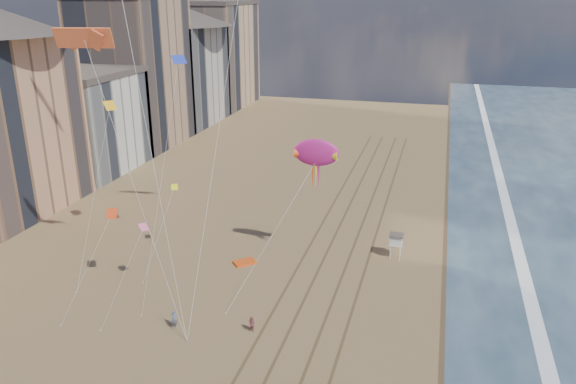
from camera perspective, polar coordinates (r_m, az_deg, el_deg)
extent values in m
plane|color=#42301E|center=(73.64, 19.00, -4.87)|extent=(260.00, 260.00, 0.00)
plane|color=white|center=(74.11, 22.24, -5.14)|extent=(260.00, 260.00, 0.00)
cube|color=brown|center=(65.86, 1.53, -6.70)|extent=(0.28, 120.00, 0.01)
cube|color=brown|center=(65.39, 3.59, -6.94)|extent=(0.28, 120.00, 0.01)
cube|color=brown|center=(64.95, 6.02, -7.22)|extent=(0.28, 120.00, 0.01)
cube|color=brown|center=(64.68, 7.96, -7.42)|extent=(0.28, 120.00, 0.01)
cube|color=silver|center=(101.99, -19.64, 6.54)|extent=(14.00, 18.00, 16.00)
cube|color=#473D38|center=(100.56, -20.20, 11.25)|extent=(14.28, 18.36, 1.00)
cube|color=tan|center=(116.39, -15.36, 11.52)|extent=(16.00, 20.00, 28.00)
cube|color=#BCB2A3|center=(134.01, -10.71, 11.58)|extent=(15.00, 22.00, 22.00)
cone|color=#473D38|center=(132.85, -11.09, 17.21)|extent=(34.22, 34.22, 4.40)
cube|color=tan|center=(153.88, -7.30, 13.53)|extent=(16.00, 24.00, 26.00)
cube|color=#473D38|center=(153.03, -7.53, 18.56)|extent=(16.32, 24.48, 1.00)
cylinder|color=silver|center=(66.28, 10.34, -6.09)|extent=(0.11, 0.11, 1.63)
cylinder|color=silver|center=(66.22, 11.28, -6.18)|extent=(0.11, 0.11, 1.63)
cylinder|color=silver|center=(67.25, 10.44, -5.70)|extent=(0.11, 0.11, 1.63)
cylinder|color=silver|center=(67.19, 11.36, -5.79)|extent=(0.11, 0.11, 1.63)
cube|color=silver|center=(66.33, 10.91, -5.20)|extent=(1.44, 1.44, 0.11)
cube|color=silver|center=(66.11, 10.94, -4.77)|extent=(1.35, 1.35, 0.99)
cube|color=#473D38|center=(65.87, 10.97, -4.31)|extent=(1.63, 1.63, 0.09)
cube|color=#E84C13|center=(64.73, -4.43, -7.13)|extent=(2.82, 2.76, 0.27)
ellipsoid|color=#B21B73|center=(59.52, 2.87, 4.03)|extent=(4.71, 0.88, 2.80)
cone|color=#E94715|center=(59.95, 1.29, 3.95)|extent=(1.26, 1.05, 1.05)
cone|color=#F7F51A|center=(59.25, 4.46, 3.71)|extent=(1.26, 1.05, 1.05)
cylinder|color=silver|center=(57.06, -1.53, -4.31)|extent=(0.03, 0.03, 18.31)
imported|color=slate|center=(53.92, -11.50, -12.58)|extent=(0.76, 0.73, 1.75)
imported|color=#964C4D|center=(52.45, -3.72, -13.29)|extent=(0.95, 0.86, 1.59)
cube|color=#D85A30|center=(55.88, -20.06, 14.49)|extent=(5.49, 1.80, 1.86)
plane|color=red|center=(58.27, -17.46, -2.11)|extent=(1.65, 1.56, 0.70)
plane|color=#F35E91|center=(57.90, -14.47, -3.46)|extent=(1.37, 1.40, 0.49)
plane|color=yellow|center=(63.70, -11.46, 0.50)|extent=(1.26, 1.22, 0.43)
plane|color=#243BC4|center=(57.41, -11.03, 13.09)|extent=(2.23, 2.21, 0.69)
plane|color=#FFAF15|center=(65.17, -17.64, 8.38)|extent=(1.98, 2.02, 0.85)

